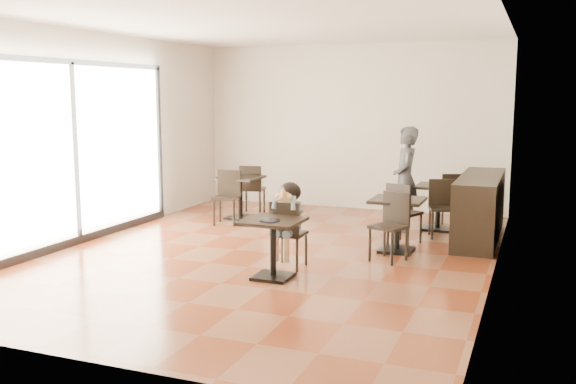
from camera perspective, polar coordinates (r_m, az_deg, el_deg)
The scene contains 23 objects.
floor at distance 9.14m, azimuth -1.46°, elevation -5.48°, with size 6.00×8.00×0.01m, color brown.
ceiling at distance 8.91m, azimuth -1.54°, elevation 14.89°, with size 6.00×8.00×0.01m, color silver.
wall_back at distance 12.66m, azimuth 5.60°, elevation 5.77°, with size 6.00×0.01×3.20m, color beige.
wall_front at distance 5.44m, azimuth -18.12°, elevation 1.54°, with size 6.00×0.01×3.20m, color beige.
wall_left at distance 10.42m, azimuth -16.93°, elevation 4.81°, with size 0.01×8.00×3.20m, color beige.
wall_right at distance 8.20m, azimuth 18.24°, elevation 3.80°, with size 0.01×8.00×3.20m, color beige.
storefront_window at distance 10.03m, azimuth -18.51°, elevation 3.46°, with size 0.04×4.50×2.60m, color white.
child_table at distance 7.85m, azimuth -1.34°, elevation -5.08°, with size 0.69×0.69×0.73m, color black, non-canonical shape.
child_chair at distance 8.33m, azimuth 0.13°, elevation -3.75°, with size 0.40×0.40×0.88m, color black, non-canonical shape.
child at distance 8.31m, azimuth 0.13°, elevation -2.98°, with size 0.40×0.56×1.11m, color slate, non-canonical shape.
plate at distance 7.68m, azimuth -1.64°, elevation -2.53°, with size 0.25×0.25×0.01m, color black.
pizza_slice at distance 8.06m, azimuth -0.36°, elevation -0.40°, with size 0.26×0.20×0.06m, color #CCBA74, non-canonical shape.
adult_patron at distance 10.64m, azimuth 10.39°, elevation 1.12°, with size 0.63×0.41×1.72m, color #37383C.
cafe_table_mid at distance 9.29m, azimuth 9.66°, elevation -2.94°, with size 0.73×0.73×0.77m, color black, non-canonical shape.
cafe_table_left at distance 11.63m, azimuth -4.26°, elevation -0.50°, with size 0.73×0.73×0.77m, color black, non-canonical shape.
cafe_table_back at distance 10.92m, azimuth 13.18°, elevation -1.35°, with size 0.71×0.71×0.75m, color black, non-canonical shape.
chair_mid_a at distance 9.80m, azimuth 10.33°, elevation -1.88°, with size 0.42×0.42×0.92m, color black, non-canonical shape.
chair_mid_b at distance 8.74m, azimuth 8.93°, elevation -3.12°, with size 0.42×0.42×0.92m, color black, non-canonical shape.
chair_left_a at distance 12.11m, azimuth -3.14°, elevation 0.25°, with size 0.42×0.42×0.93m, color black, non-canonical shape.
chair_left_b at distance 11.13m, azimuth -5.49°, elevation -0.52°, with size 0.42×0.42×0.93m, color black, non-canonical shape.
chair_back_a at distance 11.43m, azimuth 14.35°, elevation -0.57°, with size 0.41×0.41×0.90m, color black, non-canonical shape.
chair_back_b at distance 10.35m, azimuth 13.58°, elevation -1.48°, with size 0.41×0.41×0.90m, color black, non-canonical shape.
service_counter at distance 10.34m, azimuth 16.67°, elevation -1.35°, with size 0.60×2.40×1.00m, color black.
Camera 1 is at (3.45, -8.16, 2.24)m, focal length 40.00 mm.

